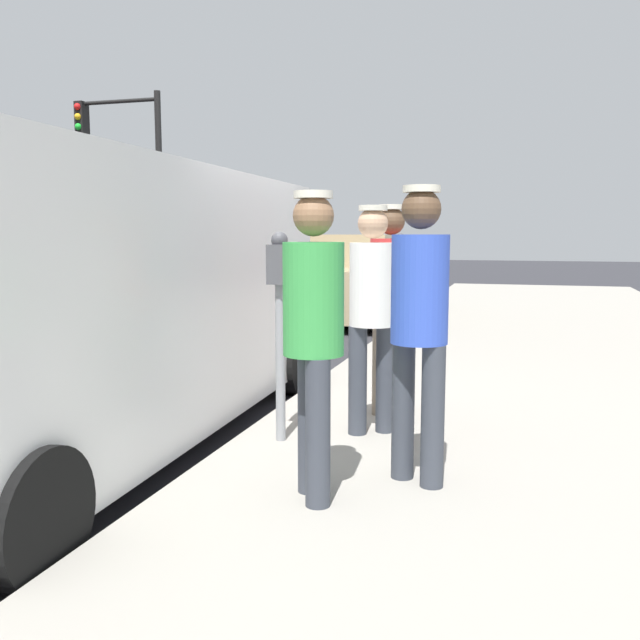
% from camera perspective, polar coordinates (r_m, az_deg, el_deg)
% --- Properties ---
extents(ground_plane, '(80.00, 80.00, 0.00)m').
position_cam_1_polar(ground_plane, '(6.46, -12.08, -7.85)').
color(ground_plane, '#2D2D33').
extents(sidewalk_slab, '(5.00, 32.00, 0.15)m').
position_cam_1_polar(sidewalk_slab, '(5.71, 20.99, -9.38)').
color(sidewalk_slab, '#9E998E').
rests_on(sidewalk_slab, ground).
extents(parking_meter_near, '(0.14, 0.18, 1.52)m').
position_cam_1_polar(parking_meter_near, '(4.92, -3.35, 1.64)').
color(parking_meter_near, gray).
rests_on(parking_meter_near, sidewalk_slab).
extents(parking_meter_far, '(0.14, 0.18, 1.52)m').
position_cam_1_polar(parking_meter_far, '(9.75, 6.66, 4.31)').
color(parking_meter_far, gray).
rests_on(parking_meter_far, sidewalk_slab).
extents(pedestrian_in_blue, '(0.34, 0.34, 1.78)m').
position_cam_1_polar(pedestrian_in_blue, '(4.10, 8.26, 0.46)').
color(pedestrian_in_blue, '#383D47').
rests_on(pedestrian_in_blue, sidewalk_slab).
extents(pedestrian_in_white, '(0.34, 0.34, 1.71)m').
position_cam_1_polar(pedestrian_in_white, '(5.12, 4.35, 1.31)').
color(pedestrian_in_white, '#383D47').
rests_on(pedestrian_in_white, sidewalk_slab).
extents(pedestrian_in_green, '(0.34, 0.34, 1.73)m').
position_cam_1_polar(pedestrian_in_green, '(3.80, -0.54, -0.47)').
color(pedestrian_in_green, '#383D47').
rests_on(pedestrian_in_green, sidewalk_slab).
extents(pedestrian_in_red, '(0.34, 0.34, 1.74)m').
position_cam_1_polar(pedestrian_in_red, '(5.74, 5.86, 2.12)').
color(pedestrian_in_red, '#726656').
rests_on(pedestrian_in_red, sidewalk_slab).
extents(parked_van, '(2.27, 5.26, 2.15)m').
position_cam_1_polar(parked_van, '(5.57, -18.21, 1.66)').
color(parked_van, white).
rests_on(parked_van, ground).
extents(parked_sedan_ahead, '(2.01, 4.43, 1.65)m').
position_cam_1_polar(parked_sedan_ahead, '(13.39, 2.62, 3.25)').
color(parked_sedan_ahead, tan).
rests_on(parked_sedan_ahead, ground).
extents(traffic_light_corner, '(2.48, 0.42, 5.20)m').
position_cam_1_polar(traffic_light_corner, '(18.58, -15.56, 12.63)').
color(traffic_light_corner, black).
rests_on(traffic_light_corner, ground).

